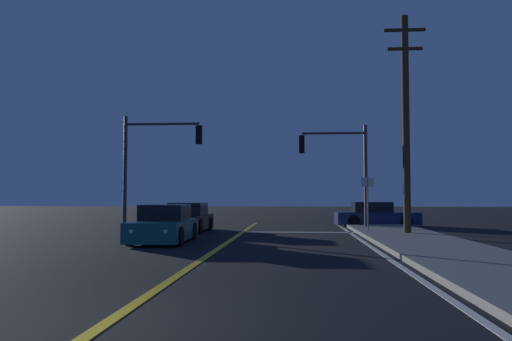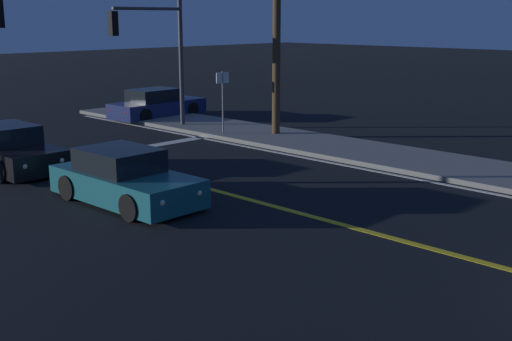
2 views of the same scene
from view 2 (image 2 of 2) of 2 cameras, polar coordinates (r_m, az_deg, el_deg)
sidewalk_right at (r=21.35m, az=13.12°, el=0.95°), size 3.20×34.05×0.15m
lane_line_center at (r=16.15m, az=0.59°, el=-2.88°), size 0.20×32.15×0.01m
lane_line_edge_right at (r=19.84m, az=10.32°, el=-0.05°), size 0.16×32.15×0.01m
stop_bar at (r=23.63m, az=-9.14°, el=2.13°), size 5.11×0.50×0.01m
car_far_approaching_black at (r=21.03m, az=-20.80°, el=1.65°), size 1.92×4.28×1.34m
car_parked_curb_teal at (r=16.44m, az=-11.40°, el=-0.79°), size 1.96×4.25×1.34m
car_following_oncoming_navy at (r=30.22m, az=-8.68°, el=5.66°), size 4.59×1.98×1.34m
traffic_signal_near_right at (r=26.32m, az=-8.75°, el=10.86°), size 3.40×0.28×5.22m
utility_pole_right at (r=24.73m, az=1.83°, el=13.95°), size 1.72×0.30×9.22m
street_sign_corner at (r=24.93m, az=-2.93°, el=6.77°), size 0.56×0.11×2.52m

